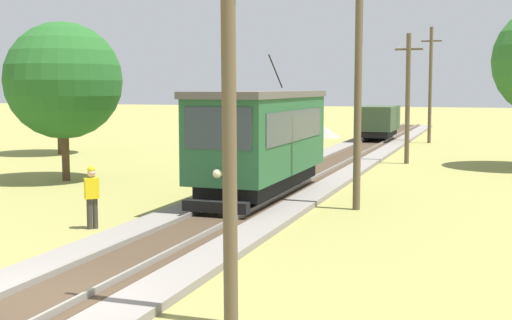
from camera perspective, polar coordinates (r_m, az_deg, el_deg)
The scene contains 15 objects.
ground_plane at distance 12.90m, azimuth -17.65°, elevation -11.97°, with size 260.00×260.00×0.00m, color olive.
track_ballast at distance 12.87m, azimuth -17.67°, elevation -11.59°, with size 4.20×120.00×0.18m, color gray.
sleeper_bed at distance 12.85m, azimuth -17.68°, elevation -11.18°, with size 2.04×120.00×0.01m, color #423323.
rail_left at distance 13.26m, azimuth -20.23°, elevation -10.44°, with size 0.07×120.00×0.14m, color gray.
rail_right at distance 12.43m, azimuth -14.97°, elevation -11.38°, with size 0.07×120.00×0.14m, color gray.
red_tram at distance 23.41m, azimuth 0.47°, elevation 1.84°, with size 2.60×8.54×4.79m.
freight_car at distance 49.01m, azimuth 10.28°, elevation 3.24°, with size 2.40×5.20×2.31m.
utility_pole_foreground at distance 10.93m, azimuth -2.30°, elevation 6.15°, with size 1.40×0.36×7.71m.
utility_pole_near_tram at distance 21.88m, azimuth 8.59°, elevation 6.14°, with size 1.40×0.28×7.75m.
utility_pole_mid at distance 35.70m, azimuth 12.66°, elevation 5.17°, with size 1.40×0.54×6.69m.
utility_pole_far at distance 49.45m, azimuth 14.48°, elevation 6.21°, with size 1.40×0.66×8.15m.
gravel_pile at distance 54.02m, azimuth 5.57°, elevation 2.45°, with size 3.06×3.06×0.99m, color gray.
track_worker at distance 19.43m, azimuth -13.66°, elevation -2.81°, with size 0.44×0.44×1.78m.
tree_left_near at distance 41.61m, azimuth -16.32°, elevation 7.27°, with size 4.97×4.97×7.44m.
tree_left_far at distance 29.64m, azimuth -15.92°, elevation 6.45°, with size 4.89×4.89×6.68m.
Camera 1 is at (7.42, -9.79, 3.95)m, focal length 47.49 mm.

